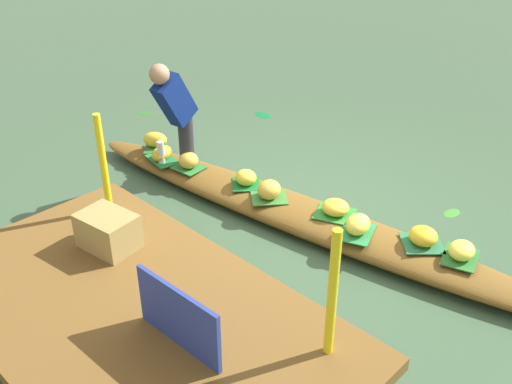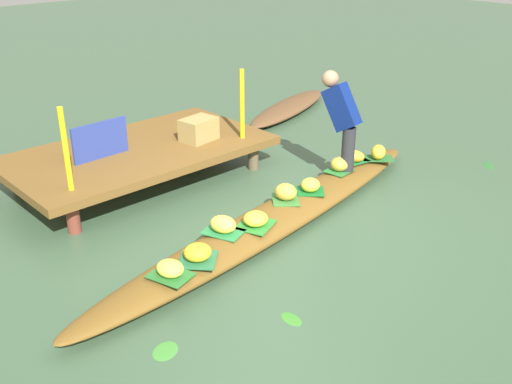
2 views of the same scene
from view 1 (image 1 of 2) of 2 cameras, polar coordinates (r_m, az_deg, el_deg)
canal_water at (r=5.67m, az=3.78°, el=-2.94°), size 40.00×40.00×0.00m
dock_platform at (r=4.12m, az=-11.91°, el=-11.68°), size 3.20×1.80×0.43m
vendor_boat at (r=5.61m, az=3.82°, el=-2.04°), size 5.43×1.30×0.21m
leaf_mat_0 at (r=5.17m, az=16.10°, el=-4.91°), size 0.47×0.47×0.01m
banana_bunch_0 at (r=5.13m, az=16.22°, el=-4.20°), size 0.33×0.32×0.15m
leaf_mat_1 at (r=5.19m, az=9.97°, el=-3.93°), size 0.39×0.46×0.01m
banana_bunch_1 at (r=5.15m, az=10.05°, el=-3.16°), size 0.27×0.32×0.17m
leaf_mat_2 at (r=6.24m, az=-6.66°, el=2.43°), size 0.33×0.30×0.01m
banana_bunch_2 at (r=6.20m, az=-6.70°, el=3.13°), size 0.29×0.29×0.17m
leaf_mat_3 at (r=5.63m, az=1.31°, el=-0.57°), size 0.44×0.45×0.01m
banana_bunch_3 at (r=5.58m, az=1.32°, el=0.24°), size 0.29×0.31×0.18m
leaf_mat_4 at (r=6.77m, az=-9.88°, el=4.45°), size 0.45×0.44×0.01m
banana_bunch_4 at (r=6.74m, az=-9.95°, el=5.13°), size 0.33×0.31×0.18m
leaf_mat_5 at (r=6.46m, az=-9.26°, el=3.21°), size 0.44×0.31×0.01m
banana_bunch_5 at (r=6.42m, az=-9.31°, el=3.81°), size 0.28×0.34×0.15m
leaf_mat_6 at (r=5.87m, az=-1.00°, el=0.78°), size 0.41×0.41×0.01m
banana_bunch_6 at (r=5.83m, az=-1.01°, el=1.45°), size 0.24×0.23×0.16m
leaf_mat_7 at (r=5.42m, az=7.82°, el=-2.14°), size 0.45×0.43×0.01m
banana_bunch_7 at (r=5.39m, az=7.87°, el=-1.51°), size 0.29×0.29×0.14m
leaf_mat_8 at (r=5.10m, az=19.55°, el=-6.09°), size 0.37×0.42×0.01m
banana_bunch_8 at (r=5.06m, az=19.68°, el=-5.45°), size 0.26×0.29×0.14m
vendor_person at (r=5.97m, az=-7.95°, el=8.20°), size 0.24×0.54×1.19m
water_bottle at (r=6.33m, az=-9.38°, el=3.88°), size 0.08×0.08×0.26m
market_banner at (r=3.63m, az=-7.71°, el=-12.19°), size 0.72×0.05×0.44m
railing_post_west at (r=3.43m, az=7.57°, el=-10.00°), size 0.06×0.06×0.90m
railing_post_east at (r=4.97m, az=-14.86°, el=2.67°), size 0.06×0.06×0.90m
produce_crate at (r=4.63m, az=-14.43°, el=-3.76°), size 0.48×0.38×0.29m
drifting_plant_0 at (r=6.12m, az=18.80°, el=-1.96°), size 0.15×0.23×0.01m
drifting_plant_2 at (r=8.12m, az=0.68°, el=7.63°), size 0.33×0.22×0.01m
drifting_plant_3 at (r=8.32m, az=-10.71°, el=7.65°), size 0.32×0.28×0.01m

